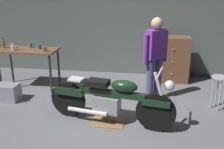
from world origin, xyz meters
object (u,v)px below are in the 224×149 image
(wooden_dresser, at_px, (172,59))
(mug_orange_travel, at_px, (12,46))
(bottle, at_px, (4,44))
(person_standing, at_px, (155,56))
(motorcycle, at_px, (110,99))
(storage_bin, at_px, (8,92))
(mug_brown_stoneware, at_px, (45,49))
(mug_white_ceramic, at_px, (13,48))
(mug_green_speckled, at_px, (30,45))
(mug_blue_enamel, at_px, (39,47))
(shop_stool, at_px, (220,84))

(wooden_dresser, bearing_deg, mug_orange_travel, -167.60)
(bottle, bearing_deg, person_standing, -5.66)
(wooden_dresser, bearing_deg, motorcycle, -117.58)
(storage_bin, height_order, bottle, bottle)
(mug_brown_stoneware, bearing_deg, storage_bin, -136.60)
(motorcycle, distance_m, mug_white_ceramic, 2.67)
(person_standing, xyz_separation_m, mug_green_speckled, (-2.79, 0.46, 0.03))
(motorcycle, distance_m, person_standing, 1.38)
(mug_blue_enamel, xyz_separation_m, mug_orange_travel, (-0.64, -0.01, 0.00))
(wooden_dresser, xyz_separation_m, storage_bin, (-3.38, -1.63, -0.38))
(storage_bin, height_order, mug_white_ceramic, mug_white_ceramic)
(wooden_dresser, xyz_separation_m, mug_brown_stoneware, (-2.76, -1.04, 0.40))
(person_standing, relative_size, mug_green_speckled, 14.15)
(motorcycle, distance_m, bottle, 3.03)
(motorcycle, distance_m, storage_bin, 2.31)
(motorcycle, distance_m, mug_blue_enamel, 2.38)
(mug_blue_enamel, bearing_deg, mug_white_ceramic, -156.23)
(bottle, bearing_deg, mug_orange_travel, 13.92)
(mug_blue_enamel, bearing_deg, bottle, -176.26)
(mug_green_speckled, xyz_separation_m, mug_brown_stoneware, (0.47, -0.33, 0.00))
(shop_stool, height_order, bottle, bottle)
(mug_blue_enamel, xyz_separation_m, mug_white_ceramic, (-0.50, -0.22, 0.01))
(person_standing, relative_size, mug_white_ceramic, 15.00)
(motorcycle, height_order, storage_bin, motorcycle)
(person_standing, xyz_separation_m, mug_orange_travel, (-3.18, 0.38, 0.02))
(shop_stool, xyz_separation_m, wooden_dresser, (-0.76, 1.42, 0.05))
(person_standing, bearing_deg, storage_bin, -28.76)
(mug_green_speckled, bearing_deg, mug_brown_stoneware, -34.58)
(mug_orange_travel, bearing_deg, bottle, -166.08)
(mug_orange_travel, distance_m, mug_green_speckled, 0.40)
(mug_blue_enamel, height_order, mug_white_ceramic, mug_white_ceramic)
(mug_blue_enamel, distance_m, mug_green_speckled, 0.26)
(person_standing, relative_size, wooden_dresser, 1.52)
(shop_stool, height_order, wooden_dresser, wooden_dresser)
(mug_green_speckled, relative_size, mug_brown_stoneware, 1.02)
(shop_stool, height_order, mug_orange_travel, mug_orange_travel)
(storage_bin, xyz_separation_m, mug_white_ceramic, (-0.11, 0.62, 0.79))
(mug_orange_travel, height_order, bottle, bottle)
(mug_blue_enamel, bearing_deg, shop_stool, -9.58)
(person_standing, height_order, mug_orange_travel, person_standing)
(person_standing, height_order, storage_bin, person_standing)
(motorcycle, xyz_separation_m, wooden_dresser, (1.17, 2.25, 0.10))
(wooden_dresser, xyz_separation_m, mug_white_ceramic, (-3.49, -1.01, 0.41))
(person_standing, xyz_separation_m, mug_white_ceramic, (-3.04, 0.17, 0.03))
(storage_bin, distance_m, mug_green_speckled, 1.21)
(mug_green_speckled, relative_size, bottle, 0.49)
(bottle, bearing_deg, wooden_dresser, 12.48)
(motorcycle, distance_m, mug_green_speckled, 2.61)
(mug_orange_travel, relative_size, mug_white_ceramic, 1.08)
(motorcycle, distance_m, shop_stool, 2.10)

